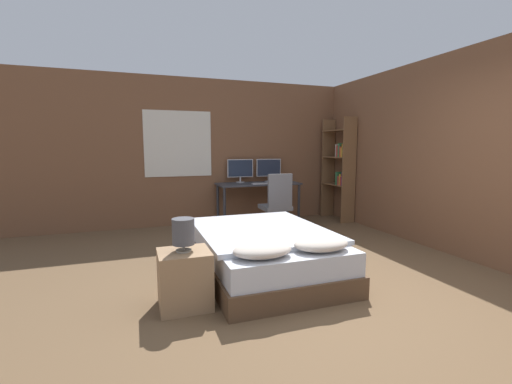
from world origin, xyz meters
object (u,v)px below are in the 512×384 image
object	(u,v)px
keyboard	(262,184)
bookshelf	(340,165)
nightstand	(185,279)
desk	(258,188)
bed	(264,252)
monitor_right	(269,169)
office_chair	(277,209)
bedside_lamp	(183,232)
computer_mouse	(276,183)
monitor_left	(240,169)

from	to	relation	value
keyboard	bookshelf	world-z (taller)	bookshelf
nightstand	desk	distance (m)	3.55
bed	desk	xyz separation A→B (m)	(0.83, 2.49, 0.43)
nightstand	keyboard	xyz separation A→B (m)	(1.80, 2.82, 0.53)
monitor_right	bookshelf	world-z (taller)	bookshelf
office_chair	bookshelf	distance (m)	1.82
nightstand	bedside_lamp	world-z (taller)	bedside_lamp
nightstand	monitor_right	world-z (taller)	monitor_right
nightstand	desk	world-z (taller)	desk
computer_mouse	desk	bearing A→B (deg)	143.72
monitor_right	computer_mouse	distance (m)	0.47
desk	keyboard	size ratio (longest dim) A/B	4.14
keyboard	computer_mouse	xyz separation A→B (m)	(0.28, 0.00, 0.01)
monitor_left	monitor_right	world-z (taller)	same
desk	monitor_left	bearing A→B (deg)	144.57
desk	monitor_left	xyz separation A→B (m)	(-0.29, 0.21, 0.35)
bookshelf	bedside_lamp	bearing A→B (deg)	-140.88
nightstand	computer_mouse	xyz separation A→B (m)	(2.08, 2.82, 0.54)
nightstand	computer_mouse	bearing A→B (deg)	53.61
bedside_lamp	computer_mouse	bearing A→B (deg)	53.61
office_chair	bed	bearing A→B (deg)	-117.00
monitor_left	computer_mouse	size ratio (longest dim) A/B	7.22
monitor_left	computer_mouse	world-z (taller)	monitor_left
desk	bed	bearing A→B (deg)	-108.36
computer_mouse	bedside_lamp	bearing A→B (deg)	-126.39
monitor_left	monitor_right	bearing A→B (deg)	0.00
nightstand	monitor_left	xyz separation A→B (m)	(1.51, 3.23, 0.77)
bedside_lamp	keyboard	size ratio (longest dim) A/B	0.79
nightstand	bedside_lamp	bearing A→B (deg)	0.00
desk	bedside_lamp	bearing A→B (deg)	-120.78
nightstand	bedside_lamp	xyz separation A→B (m)	(0.00, 0.00, 0.44)
bedside_lamp	desk	bearing A→B (deg)	59.22
monitor_right	bookshelf	bearing A→B (deg)	-17.94
bedside_lamp	monitor_right	size ratio (longest dim) A/B	0.59
monitor_right	keyboard	xyz separation A→B (m)	(-0.29, -0.41, -0.24)
bookshelf	desk	bearing A→B (deg)	172.05
computer_mouse	bookshelf	size ratio (longest dim) A/B	0.03
nightstand	bed	bearing A→B (deg)	28.89
bed	keyboard	distance (m)	2.49
monitor_right	bookshelf	size ratio (longest dim) A/B	0.25
computer_mouse	keyboard	bearing A→B (deg)	180.00
bedside_lamp	monitor_left	world-z (taller)	monitor_left
bed	keyboard	size ratio (longest dim) A/B	5.37
bedside_lamp	bookshelf	xyz separation A→B (m)	(3.44, 2.80, 0.41)
desk	monitor_right	bearing A→B (deg)	35.43
nightstand	bedside_lamp	distance (m)	0.44
bedside_lamp	monitor_right	xyz separation A→B (m)	(2.09, 3.23, 0.34)
desk	keyboard	world-z (taller)	keyboard
nightstand	computer_mouse	size ratio (longest dim) A/B	7.42
bookshelf	nightstand	bearing A→B (deg)	-140.88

